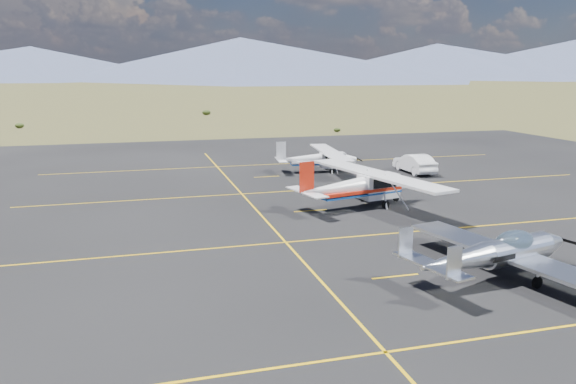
{
  "coord_description": "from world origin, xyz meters",
  "views": [
    {
      "loc": [
        -12.71,
        -22.59,
        8.02
      ],
      "look_at": [
        -4.85,
        5.75,
        1.6
      ],
      "focal_mm": 35.0,
      "sensor_mm": 36.0,
      "label": 1
    }
  ],
  "objects_px": {
    "sedan": "(414,163)",
    "aircraft_low_wing": "(500,253)",
    "aircraft_plain": "(318,158)",
    "aircraft_cessna": "(360,185)"
  },
  "relations": [
    {
      "from": "aircraft_cessna",
      "to": "aircraft_plain",
      "type": "xyz_separation_m",
      "value": [
        1.38,
        11.8,
        -0.23
      ]
    },
    {
      "from": "aircraft_low_wing",
      "to": "aircraft_plain",
      "type": "relative_size",
      "value": 1.06
    },
    {
      "from": "sedan",
      "to": "aircraft_low_wing",
      "type": "bearing_deg",
      "value": 69.23
    },
    {
      "from": "aircraft_cessna",
      "to": "sedan",
      "type": "height_order",
      "value": "aircraft_cessna"
    },
    {
      "from": "aircraft_low_wing",
      "to": "aircraft_plain",
      "type": "xyz_separation_m",
      "value": [
        0.72,
        24.23,
        0.03
      ]
    },
    {
      "from": "aircraft_plain",
      "to": "sedan",
      "type": "xyz_separation_m",
      "value": [
        7.26,
        -2.33,
        -0.34
      ]
    },
    {
      "from": "aircraft_cessna",
      "to": "aircraft_plain",
      "type": "distance_m",
      "value": 11.88
    },
    {
      "from": "aircraft_cessna",
      "to": "aircraft_low_wing",
      "type": "bearing_deg",
      "value": -100.21
    },
    {
      "from": "aircraft_cessna",
      "to": "aircraft_plain",
      "type": "height_order",
      "value": "aircraft_cessna"
    },
    {
      "from": "aircraft_cessna",
      "to": "aircraft_plain",
      "type": "bearing_deg",
      "value": 70.07
    }
  ]
}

